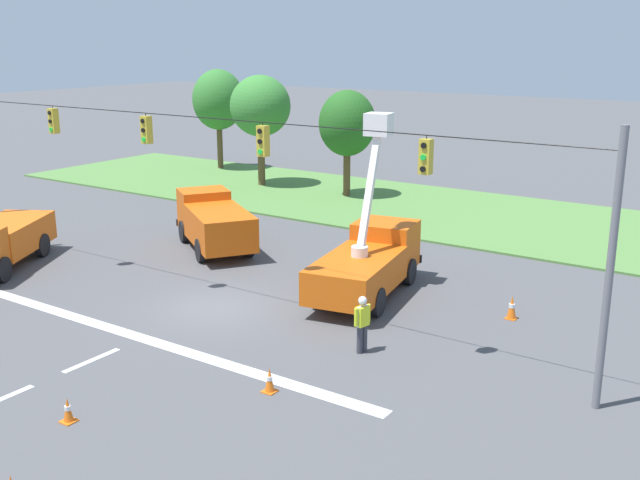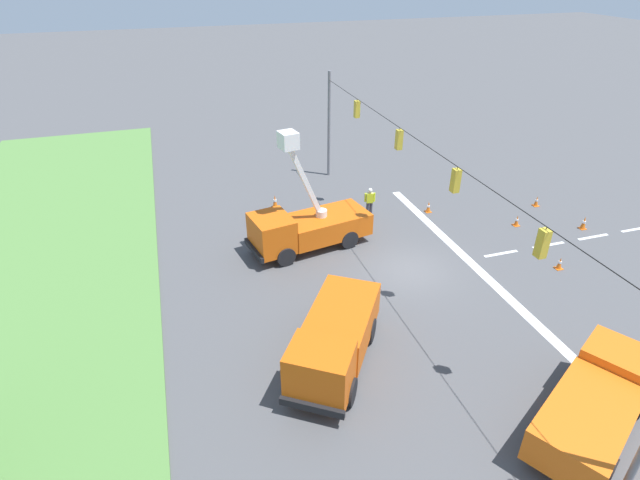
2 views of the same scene
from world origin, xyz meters
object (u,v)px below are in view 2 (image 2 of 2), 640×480
(utility_truck_bucket_lift, at_px, (306,226))
(traffic_cone_mid_right, at_px, (560,263))
(traffic_cone_near_bucket, at_px, (517,221))
(traffic_cone_foreground_left, at_px, (275,201))
(utility_truck_support_far, at_px, (335,339))
(traffic_cone_foreground_right, at_px, (584,223))
(traffic_cone_mid_left, at_px, (429,207))
(traffic_cone_lane_edge_a, at_px, (536,201))
(road_worker, at_px, (370,200))
(utility_truck_support_near, at_px, (597,403))

(utility_truck_bucket_lift, height_order, traffic_cone_mid_right, utility_truck_bucket_lift)
(utility_truck_bucket_lift, height_order, traffic_cone_near_bucket, utility_truck_bucket_lift)
(traffic_cone_foreground_left, height_order, traffic_cone_mid_right, traffic_cone_foreground_left)
(utility_truck_support_far, xyz_separation_m, traffic_cone_near_bucket, (7.52, -13.75, -0.94))
(traffic_cone_foreground_left, xyz_separation_m, traffic_cone_near_bucket, (-6.54, -12.86, -0.09))
(utility_truck_support_far, distance_m, traffic_cone_mid_right, 13.31)
(traffic_cone_foreground_right, distance_m, traffic_cone_near_bucket, 3.72)
(traffic_cone_mid_left, relative_size, traffic_cone_lane_edge_a, 1.05)
(traffic_cone_foreground_left, bearing_deg, traffic_cone_foreground_right, -116.22)
(traffic_cone_foreground_right, xyz_separation_m, traffic_cone_mid_left, (4.59, 7.46, -0.04))
(traffic_cone_mid_left, distance_m, traffic_cone_mid_right, 8.31)
(road_worker, distance_m, traffic_cone_foreground_right, 12.29)
(utility_truck_support_far, height_order, traffic_cone_near_bucket, utility_truck_support_far)
(traffic_cone_foreground_right, bearing_deg, traffic_cone_mid_left, 58.43)
(utility_truck_support_far, distance_m, traffic_cone_mid_left, 14.42)
(traffic_cone_mid_left, bearing_deg, road_worker, 79.27)
(utility_truck_support_near, distance_m, utility_truck_support_far, 8.94)
(traffic_cone_foreground_right, height_order, traffic_cone_mid_right, traffic_cone_foreground_right)
(utility_truck_bucket_lift, height_order, road_worker, utility_truck_bucket_lift)
(utility_truck_support_near, relative_size, traffic_cone_mid_right, 9.90)
(road_worker, bearing_deg, traffic_cone_mid_left, -100.73)
(traffic_cone_mid_left, bearing_deg, traffic_cone_lane_edge_a, -100.39)
(traffic_cone_mid_left, xyz_separation_m, traffic_cone_mid_right, (-7.66, -3.24, -0.02))
(traffic_cone_foreground_right, bearing_deg, traffic_cone_lane_edge_a, 10.35)
(traffic_cone_foreground_left, height_order, traffic_cone_foreground_right, traffic_cone_foreground_left)
(utility_truck_support_far, height_order, traffic_cone_lane_edge_a, utility_truck_support_far)
(traffic_cone_mid_left, height_order, traffic_cone_mid_right, traffic_cone_mid_left)
(traffic_cone_foreground_right, xyz_separation_m, traffic_cone_near_bucket, (1.48, 3.41, -0.07))
(utility_truck_bucket_lift, xyz_separation_m, traffic_cone_foreground_left, (5.31, 0.48, -0.93))
(utility_truck_bucket_lift, distance_m, traffic_cone_near_bucket, 12.48)
(utility_truck_support_near, bearing_deg, traffic_cone_lane_edge_a, -32.51)
(traffic_cone_foreground_left, xyz_separation_m, traffic_cone_mid_right, (-11.08, -12.05, -0.09))
(road_worker, height_order, traffic_cone_lane_edge_a, road_worker)
(traffic_cone_mid_right, distance_m, traffic_cone_lane_edge_a, 7.35)
(utility_truck_support_far, distance_m, traffic_cone_lane_edge_a, 19.04)
(traffic_cone_foreground_right, relative_size, traffic_cone_mid_right, 1.17)
(traffic_cone_foreground_left, bearing_deg, utility_truck_support_near, -162.06)
(utility_truck_support_far, relative_size, traffic_cone_foreground_right, 8.18)
(traffic_cone_mid_left, height_order, traffic_cone_lane_edge_a, traffic_cone_mid_left)
(utility_truck_support_far, relative_size, traffic_cone_near_bucket, 9.63)
(utility_truck_support_near, height_order, utility_truck_support_far, utility_truck_support_far)
(utility_truck_support_near, xyz_separation_m, utility_truck_support_far, (5.34, 7.17, 0.12))
(traffic_cone_lane_edge_a, bearing_deg, road_worker, 79.49)
(utility_truck_bucket_lift, bearing_deg, traffic_cone_mid_left, -77.25)
(traffic_cone_lane_edge_a, bearing_deg, traffic_cone_foreground_left, 73.35)
(traffic_cone_lane_edge_a, bearing_deg, utility_truck_support_near, 147.49)
(road_worker, bearing_deg, traffic_cone_near_bucket, -116.32)
(road_worker, xyz_separation_m, traffic_cone_lane_edge_a, (-1.94, -10.48, -0.68))
(traffic_cone_foreground_right, relative_size, traffic_cone_lane_edge_a, 1.16)
(utility_truck_support_far, bearing_deg, traffic_cone_lane_edge_a, -60.47)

